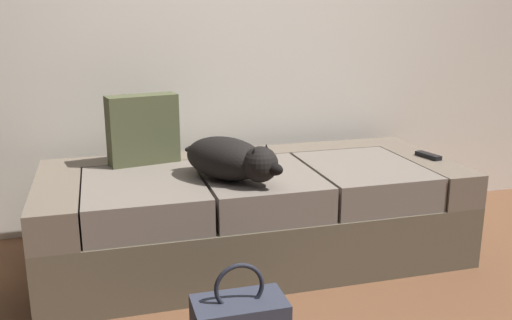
{
  "coord_description": "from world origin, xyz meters",
  "views": [
    {
      "loc": [
        -0.7,
        -1.56,
        1.19
      ],
      "look_at": [
        0.0,
        0.91,
        0.51
      ],
      "focal_mm": 39.38,
      "sensor_mm": 36.0,
      "label": 1
    }
  ],
  "objects_px": {
    "tv_remote": "(428,156)",
    "throw_pillow": "(143,129)",
    "couch": "(253,212)",
    "dog_dark": "(231,159)"
  },
  "relations": [
    {
      "from": "dog_dark",
      "to": "throw_pillow",
      "type": "relative_size",
      "value": 1.49
    },
    {
      "from": "couch",
      "to": "throw_pillow",
      "type": "xyz_separation_m",
      "value": [
        -0.5,
        0.23,
        0.4
      ]
    },
    {
      "from": "tv_remote",
      "to": "couch",
      "type": "bearing_deg",
      "value": 163.97
    },
    {
      "from": "couch",
      "to": "dog_dark",
      "type": "xyz_separation_m",
      "value": [
        -0.15,
        -0.17,
        0.33
      ]
    },
    {
      "from": "dog_dark",
      "to": "couch",
      "type": "bearing_deg",
      "value": 49.21
    },
    {
      "from": "couch",
      "to": "tv_remote",
      "type": "xyz_separation_m",
      "value": [
        0.92,
        -0.07,
        0.24
      ]
    },
    {
      "from": "tv_remote",
      "to": "throw_pillow",
      "type": "distance_m",
      "value": 1.46
    },
    {
      "from": "tv_remote",
      "to": "throw_pillow",
      "type": "relative_size",
      "value": 0.44
    },
    {
      "from": "couch",
      "to": "throw_pillow",
      "type": "bearing_deg",
      "value": 154.98
    },
    {
      "from": "couch",
      "to": "dog_dark",
      "type": "distance_m",
      "value": 0.4
    }
  ]
}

